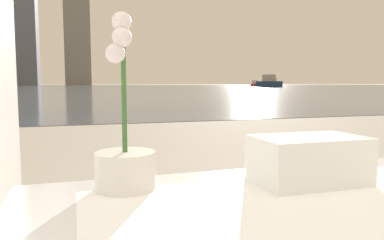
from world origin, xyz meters
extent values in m
cylinder|color=silver|center=(-0.56, 0.85, 0.56)|extent=(0.14, 0.14, 0.09)
cylinder|color=#38662D|center=(-0.56, 0.85, 0.76)|extent=(0.01, 0.01, 0.31)
sphere|color=silver|center=(-0.57, 0.85, 0.92)|extent=(0.05, 0.05, 0.05)
sphere|color=silver|center=(-0.57, 0.84, 0.88)|extent=(0.05, 0.05, 0.05)
sphere|color=silver|center=(-0.58, 0.84, 0.84)|extent=(0.05, 0.05, 0.05)
cube|color=white|center=(-0.11, 0.77, 0.54)|extent=(0.28, 0.17, 0.04)
cube|color=white|center=(-0.11, 0.77, 0.58)|extent=(0.28, 0.17, 0.04)
cube|color=white|center=(-0.11, 0.77, 0.62)|extent=(0.28, 0.17, 0.04)
cube|color=slate|center=(0.00, 62.00, 0.01)|extent=(180.00, 110.00, 0.01)
cube|color=#4C4C51|center=(-12.62, 80.08, 0.40)|extent=(3.49, 4.71, 0.79)
cube|color=silver|center=(-12.62, 80.08, 1.25)|extent=(1.79, 2.02, 0.90)
cube|color=navy|center=(30.73, 56.28, 0.50)|extent=(1.95, 5.61, 0.98)
cube|color=#B2A893|center=(30.73, 56.28, 1.55)|extent=(1.41, 2.11, 1.12)
cube|color=#2D2D33|center=(42.65, 75.48, 0.42)|extent=(3.32, 4.96, 0.82)
cube|color=silver|center=(42.65, 75.48, 1.30)|extent=(1.77, 2.08, 0.94)
cube|color=maroon|center=(31.87, 63.71, 0.28)|extent=(1.72, 3.23, 0.54)
cube|color=silver|center=(31.87, 63.71, 0.86)|extent=(1.01, 1.30, 0.61)
camera|label=1|loc=(-0.68, -0.04, 0.78)|focal=35.00mm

